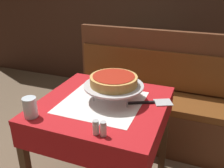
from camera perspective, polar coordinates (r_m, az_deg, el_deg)
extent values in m
cube|color=red|center=(1.65, -2.25, -4.62)|extent=(0.82, 0.82, 0.03)
cube|color=white|center=(1.64, -2.26, -4.13)|extent=(0.51, 0.51, 0.00)
cube|color=red|center=(1.69, -2.20, -7.36)|extent=(0.81, 0.81, 0.15)
cube|color=#4C331E|center=(2.27, -7.06, -7.02)|extent=(0.05, 0.05, 0.71)
cube|color=#4C331E|center=(2.06, 11.92, -10.77)|extent=(0.05, 0.05, 0.71)
cube|color=#1E6B33|center=(3.01, 6.66, 8.52)|extent=(0.62, 0.62, 0.03)
cube|color=white|center=(3.01, 6.67, 8.82)|extent=(0.38, 0.38, 0.00)
cube|color=#1E6B33|center=(3.03, 6.59, 7.11)|extent=(0.62, 0.62, 0.13)
cube|color=#4C331E|center=(2.97, -0.19, 0.86)|extent=(0.05, 0.05, 0.71)
cube|color=#4C331E|center=(2.83, 10.22, -0.71)|extent=(0.05, 0.05, 0.71)
cube|color=#4C331E|center=(3.45, 3.16, 4.14)|extent=(0.05, 0.05, 0.71)
cube|color=#4C331E|center=(3.33, 12.17, 2.92)|extent=(0.05, 0.05, 0.71)
cube|color=brown|center=(2.46, 8.20, -8.21)|extent=(1.54, 0.46, 0.43)
cube|color=brown|center=(2.34, 8.54, -3.08)|extent=(1.51, 0.45, 0.06)
cube|color=brown|center=(2.40, 10.09, 5.55)|extent=(1.54, 0.06, 0.56)
cube|color=brown|center=(2.39, 9.74, 3.35)|extent=(1.48, 0.02, 0.36)
cube|color=#3D2319|center=(3.28, 11.44, 17.87)|extent=(6.00, 0.04, 2.40)
cylinder|color=#ADADB2|center=(1.76, 1.93, -0.39)|extent=(0.01, 0.01, 0.09)
cylinder|color=#ADADB2|center=(1.64, -4.25, -2.45)|extent=(0.01, 0.01, 0.09)
cylinder|color=#ADADB2|center=(1.56, 3.48, -3.81)|extent=(0.01, 0.01, 0.09)
cylinder|color=#ADADB2|center=(1.63, 0.38, -0.79)|extent=(0.27, 0.27, 0.01)
cylinder|color=silver|center=(1.63, 0.38, -0.59)|extent=(0.38, 0.38, 0.01)
cylinder|color=silver|center=(1.63, 0.38, -0.34)|extent=(0.39, 0.39, 0.01)
cylinder|color=tan|center=(1.61, 0.39, 0.79)|extent=(0.31, 0.31, 0.06)
cylinder|color=#A82314|center=(1.60, 0.39, 1.80)|extent=(0.27, 0.27, 0.01)
cube|color=#BCBCC1|center=(1.66, 11.60, -4.12)|extent=(0.14, 0.13, 0.00)
cube|color=black|center=(1.63, 6.74, -4.24)|extent=(0.17, 0.10, 0.01)
cylinder|color=silver|center=(1.53, -18.20, -5.09)|extent=(0.08, 0.08, 0.12)
cylinder|color=silver|center=(1.32, -3.70, -10.16)|extent=(0.04, 0.04, 0.06)
cylinder|color=#B7B7BC|center=(1.30, -3.75, -8.70)|extent=(0.03, 0.03, 0.02)
cylinder|color=silver|center=(1.30, -1.98, -10.52)|extent=(0.03, 0.03, 0.06)
cylinder|color=#B7B7BC|center=(1.28, -2.01, -9.00)|extent=(0.03, 0.03, 0.02)
cube|color=black|center=(3.00, 4.78, 9.15)|extent=(0.12, 0.12, 0.03)
cylinder|color=black|center=(2.98, 4.84, 10.78)|extent=(0.01, 0.01, 0.15)
cylinder|color=gold|center=(3.02, 5.04, 10.62)|extent=(0.04, 0.04, 0.11)
cylinder|color=red|center=(2.94, 4.61, 10.31)|extent=(0.04, 0.04, 0.11)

